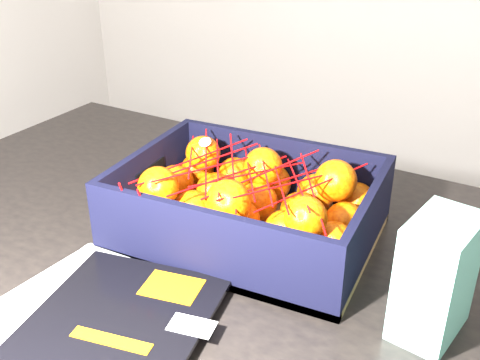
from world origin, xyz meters
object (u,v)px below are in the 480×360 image
at_px(table, 203,292).
at_px(retail_carton, 436,277).
at_px(magazine_stack, 84,326).
at_px(produce_crate, 248,215).

distance_m(table, retail_carton, 0.39).
distance_m(magazine_stack, produce_crate, 0.30).
distance_m(table, magazine_stack, 0.26).
xyz_separation_m(magazine_stack, produce_crate, (0.09, 0.29, 0.03)).
height_order(table, produce_crate, produce_crate).
relative_size(magazine_stack, produce_crate, 0.84).
bearing_deg(table, produce_crate, 37.46).
xyz_separation_m(table, retail_carton, (0.35, -0.06, 0.18)).
xyz_separation_m(produce_crate, retail_carton, (0.29, -0.10, 0.04)).
bearing_deg(magazine_stack, retail_carton, 26.12).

